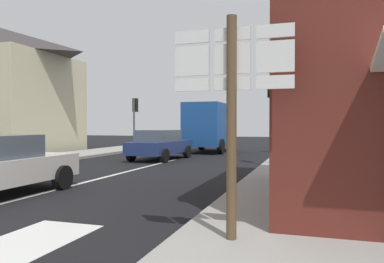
% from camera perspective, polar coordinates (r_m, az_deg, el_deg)
% --- Properties ---
extents(ground_plane, '(80.00, 80.00, 0.00)m').
position_cam_1_polar(ground_plane, '(16.83, -4.95, -4.85)').
color(ground_plane, black).
extents(sidewalk_right, '(2.83, 44.00, 0.14)m').
position_cam_1_polar(sidewalk_right, '(13.58, 15.48, -5.99)').
color(sidewalk_right, gray).
rests_on(sidewalk_right, ground).
extents(sidewalk_left, '(2.83, 44.00, 0.14)m').
position_cam_1_polar(sidewalk_left, '(18.34, -24.91, -4.24)').
color(sidewalk_left, gray).
rests_on(sidewalk_left, ground).
extents(lane_centre_stripe, '(0.16, 12.00, 0.01)m').
position_cam_1_polar(lane_centre_stripe, '(13.25, -11.61, -6.43)').
color(lane_centre_stripe, silver).
rests_on(lane_centre_stripe, ground).
extents(lane_turn_arrow, '(1.20, 2.20, 0.01)m').
position_cam_1_polar(lane_turn_arrow, '(6.19, -23.56, -15.07)').
color(lane_turn_arrow, silver).
rests_on(lane_turn_arrow, ground).
extents(sedan_far, '(2.21, 4.32, 1.47)m').
position_cam_1_polar(sedan_far, '(18.71, -4.87, -1.93)').
color(sedan_far, navy).
rests_on(sedan_far, ground).
extents(delivery_truck, '(2.52, 5.02, 3.05)m').
position_cam_1_polar(delivery_truck, '(23.83, 2.68, 0.83)').
color(delivery_truck, '#19478C').
rests_on(delivery_truck, ground).
extents(route_sign_post, '(1.66, 0.14, 3.20)m').
position_cam_1_polar(route_sign_post, '(5.21, 6.05, 4.24)').
color(route_sign_post, brown).
rests_on(route_sign_post, ground).
extents(traffic_light_far_left, '(0.30, 0.49, 3.50)m').
position_cam_1_polar(traffic_light_far_left, '(25.48, -8.62, 2.95)').
color(traffic_light_far_left, '#47474C').
rests_on(traffic_light_far_left, ground).
extents(traffic_light_far_right, '(0.30, 0.49, 3.71)m').
position_cam_1_polar(traffic_light_far_right, '(23.36, 13.63, 3.49)').
color(traffic_light_far_right, '#47474C').
rests_on(traffic_light_far_right, ground).
extents(traffic_light_near_right, '(0.30, 0.49, 3.77)m').
position_cam_1_polar(traffic_light_near_right, '(16.16, 11.88, 4.79)').
color(traffic_light_near_right, '#47474C').
rests_on(traffic_light_near_right, ground).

